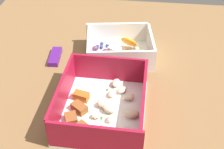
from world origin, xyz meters
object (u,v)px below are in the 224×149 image
Objects in this scene: candy_bar at (55,57)px; fruit_bowl at (120,50)px; paper_cup_liner at (107,31)px; pasta_container at (102,105)px.

fruit_bowl is at bearing -80.59° from candy_bar.
paper_cup_liner is (10.57, 4.69, -1.26)cm from fruit_bowl.
candy_bar is 1.82× the size of paper_cup_liner.
pasta_container is 5.29× the size of paper_cup_liner.
fruit_bowl is (19.50, -1.69, -0.09)cm from pasta_container.
pasta_container is 2.91× the size of candy_bar.
fruit_bowl is 16.19cm from candy_bar.
pasta_container is at bearing -139.85° from candy_bar.
fruit_bowl is 11.63cm from paper_cup_liner.
paper_cup_liner is (13.20, -11.22, 0.14)cm from candy_bar.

